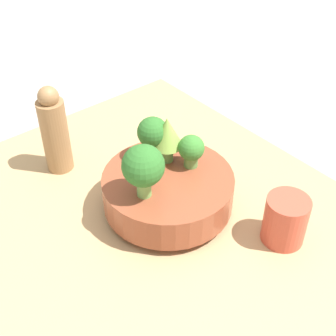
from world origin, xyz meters
name	(u,v)px	position (x,y,z in m)	size (l,w,h in m)	color
ground_plane	(169,240)	(0.00, 0.00, 0.00)	(6.00, 6.00, 0.00)	#ADA89E
table	(169,232)	(0.00, 0.00, 0.02)	(0.83, 0.64, 0.04)	tan
bowl	(168,191)	(-0.03, 0.02, 0.08)	(0.23, 0.23, 0.07)	brown
romanesco_piece_far	(167,134)	(-0.07, 0.05, 0.17)	(0.05, 0.05, 0.09)	#609347
broccoli_floret_back	(191,149)	(-0.03, 0.07, 0.15)	(0.05, 0.05, 0.06)	#609347
broccoli_floret_front	(143,167)	(-0.02, -0.03, 0.17)	(0.07, 0.07, 0.09)	#7AB256
broccoli_floret_left	(153,134)	(-0.09, 0.04, 0.16)	(0.05, 0.05, 0.08)	#6BA34C
cup	(285,220)	(0.14, 0.12, 0.08)	(0.07, 0.07, 0.08)	#C64C38
pepper_mill	(55,131)	(-0.26, -0.07, 0.13)	(0.05, 0.05, 0.18)	#997047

